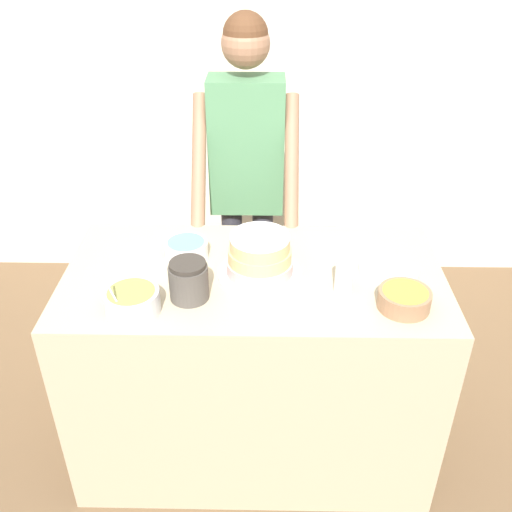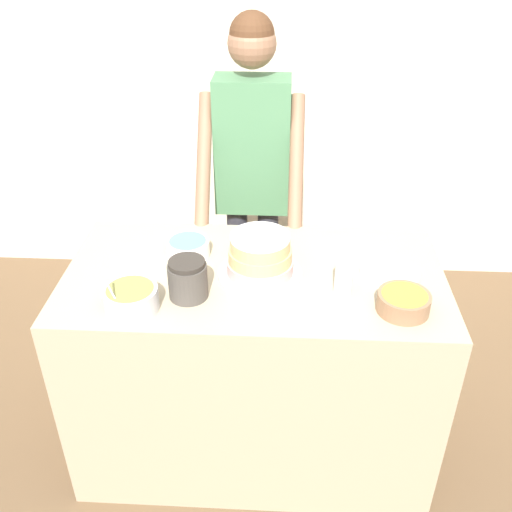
% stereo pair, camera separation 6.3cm
% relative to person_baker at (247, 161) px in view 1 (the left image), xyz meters
% --- Properties ---
extents(ground_plane, '(14.00, 14.00, 0.00)m').
position_rel_person_baker_xyz_m(ground_plane, '(0.05, -1.09, -1.10)').
color(ground_plane, brown).
extents(wall_back, '(10.00, 0.05, 2.60)m').
position_rel_person_baker_xyz_m(wall_back, '(0.05, 0.81, 0.20)').
color(wall_back, beige).
rests_on(wall_back, ground_plane).
extents(counter, '(1.46, 0.75, 0.93)m').
position_rel_person_baker_xyz_m(counter, '(0.05, -0.72, -0.63)').
color(counter, tan).
rests_on(counter, ground_plane).
extents(person_baker, '(0.48, 0.48, 1.76)m').
position_rel_person_baker_xyz_m(person_baker, '(0.00, 0.00, 0.00)').
color(person_baker, '#2D2D38').
rests_on(person_baker, ground_plane).
extents(cake, '(0.32, 0.32, 0.17)m').
position_rel_person_baker_xyz_m(cake, '(0.07, -0.72, -0.09)').
color(cake, silver).
rests_on(cake, counter).
extents(frosting_bowl_orange, '(0.18, 0.18, 0.07)m').
position_rel_person_baker_xyz_m(frosting_bowl_orange, '(0.58, -0.92, -0.13)').
color(frosting_bowl_orange, '#936B4C').
rests_on(frosting_bowl_orange, counter).
extents(frosting_bowl_blue, '(0.17, 0.17, 0.07)m').
position_rel_person_baker_xyz_m(frosting_bowl_blue, '(-0.22, -0.60, -0.13)').
color(frosting_bowl_blue, white).
rests_on(frosting_bowl_blue, counter).
extents(frosting_bowl_olive, '(0.19, 0.19, 0.15)m').
position_rel_person_baker_xyz_m(frosting_bowl_olive, '(-0.36, -0.96, -0.12)').
color(frosting_bowl_olive, silver).
rests_on(frosting_bowl_olive, counter).
extents(drinking_glass, '(0.07, 0.07, 0.14)m').
position_rel_person_baker_xyz_m(drinking_glass, '(0.38, -0.83, -0.10)').
color(drinking_glass, silver).
rests_on(drinking_glass, counter).
extents(ceramic_plate, '(0.23, 0.23, 0.01)m').
position_rel_person_baker_xyz_m(ceramic_plate, '(0.57, -0.70, -0.16)').
color(ceramic_plate, silver).
rests_on(ceramic_plate, counter).
extents(stoneware_jar, '(0.14, 0.14, 0.15)m').
position_rel_person_baker_xyz_m(stoneware_jar, '(-0.18, -0.88, -0.09)').
color(stoneware_jar, '#4C4742').
rests_on(stoneware_jar, counter).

